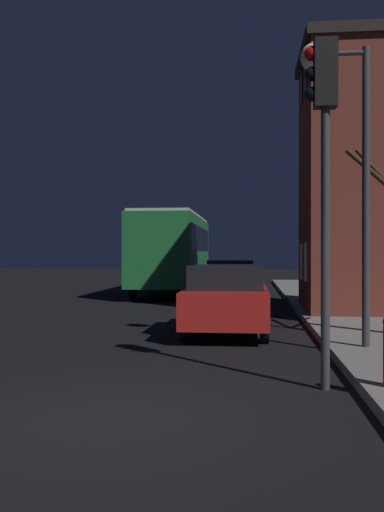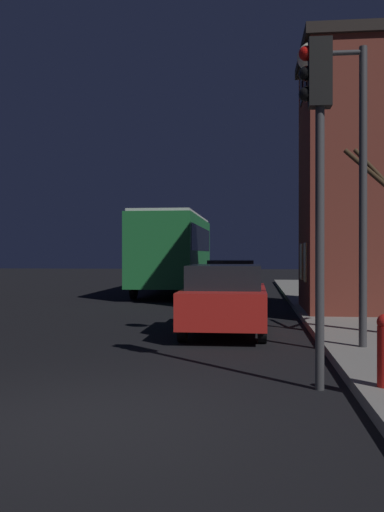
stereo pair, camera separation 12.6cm
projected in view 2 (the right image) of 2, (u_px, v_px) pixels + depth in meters
ground_plane at (91, 417)px, 6.28m from camera, size 120.00×120.00×0.00m
brick_building at (371, 178)px, 16.56m from camera, size 4.12×4.05×7.67m
streetlamp at (334, 117)px, 10.09m from camera, size 1.22×0.51×5.40m
traffic_light at (318, 140)px, 7.53m from camera, size 0.43×0.24×4.64m
bus at (174, 247)px, 25.34m from camera, size 2.54×9.19×3.49m
car_near_lane at (225, 298)px, 12.80m from camera, size 1.79×4.03×1.55m
car_mid_lane at (232, 280)px, 21.48m from camera, size 1.88×4.41×1.56m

